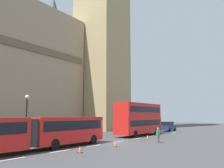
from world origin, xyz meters
name	(u,v)px	position (x,y,z in m)	size (l,w,h in m)	color
ground_plane	(111,143)	(0.00, 0.00, 0.00)	(160.00, 160.00, 0.00)	#424244
lane_centre_marking	(119,142)	(1.51, 0.00, 0.00)	(39.00, 0.16, 0.01)	silver
articulated_bus	(26,131)	(-9.73, 1.99, 1.75)	(18.24, 2.54, 2.90)	red
double_decker_bus	(139,118)	(10.44, 2.00, 2.71)	(10.80, 2.54, 4.90)	red
sedan_lead	(168,126)	(22.45, 2.20, 0.91)	(4.40, 1.86, 1.85)	navy
traffic_cone_west	(80,149)	(-7.33, -1.99, 0.28)	(0.36, 0.36, 0.58)	black
traffic_cone_middle	(115,144)	(-2.51, -2.23, 0.28)	(0.36, 0.36, 0.58)	black
traffic_cone_east	(148,137)	(5.78, -1.67, 0.28)	(0.36, 0.36, 0.58)	black
street_lamp	(26,115)	(-6.60, 6.50, 3.06)	(0.44, 0.44, 5.27)	black
pedestrian_near_cones	(158,135)	(2.98, -4.36, 0.91)	(0.42, 0.47, 1.69)	#726651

